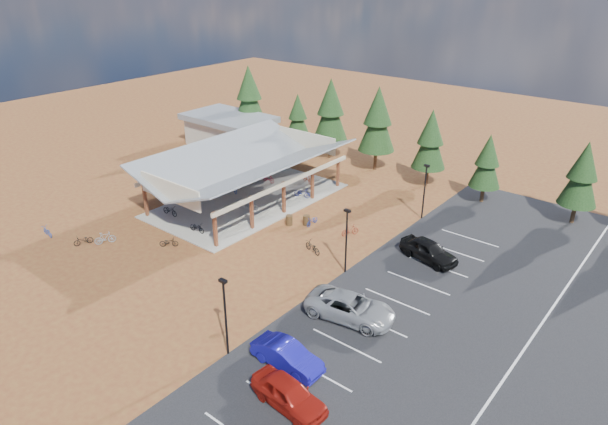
{
  "coord_description": "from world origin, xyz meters",
  "views": [
    {
      "loc": [
        24.61,
        -27.0,
        21.09
      ],
      "look_at": [
        -0.84,
        4.31,
        2.37
      ],
      "focal_mm": 32.0,
      "sensor_mm": 36.0,
      "label": 1
    }
  ],
  "objects_px": {
    "bike_4": "(197,227)",
    "bike_5": "(250,205)",
    "lamp_post_2": "(425,188)",
    "bike_7": "(307,178)",
    "bike_0": "(170,210)",
    "bike_1": "(200,194)",
    "lamp_post_1": "(346,237)",
    "bike_15": "(350,230)",
    "car_2": "(350,307)",
    "bike_10": "(47,232)",
    "car_4": "(429,250)",
    "lamp_post_0": "(225,312)",
    "bike_3": "(268,178)",
    "outbuilding": "(229,130)",
    "bike_8": "(83,240)",
    "bike_16": "(312,247)",
    "bike_2": "(233,188)",
    "car_0": "(289,394)",
    "bike_9": "(105,238)",
    "bike_pavilion": "(247,163)",
    "car_1": "(287,356)",
    "trash_bin_1": "(307,220)",
    "trash_bin_0": "(289,220)",
    "bike_6": "(302,193)",
    "bike_14": "(312,221)",
    "bike_12": "(169,242)"
  },
  "relations": [
    {
      "from": "car_1",
      "to": "bike_9",
      "type": "bearing_deg",
      "value": 84.42
    },
    {
      "from": "bike_8",
      "to": "car_1",
      "type": "height_order",
      "value": "car_1"
    },
    {
      "from": "trash_bin_1",
      "to": "bike_16",
      "type": "bearing_deg",
      "value": -45.74
    },
    {
      "from": "bike_2",
      "to": "car_2",
      "type": "xyz_separation_m",
      "value": [
        21.09,
        -9.89,
        0.31
      ]
    },
    {
      "from": "bike_4",
      "to": "bike_5",
      "type": "xyz_separation_m",
      "value": [
        0.36,
        6.14,
        0.06
      ]
    },
    {
      "from": "bike_0",
      "to": "bike_1",
      "type": "distance_m",
      "value": 4.15
    },
    {
      "from": "bike_10",
      "to": "car_4",
      "type": "xyz_separation_m",
      "value": [
        26.88,
        16.59,
        0.43
      ]
    },
    {
      "from": "bike_0",
      "to": "bike_9",
      "type": "xyz_separation_m",
      "value": [
        0.13,
        -6.73,
        -0.06
      ]
    },
    {
      "from": "bike_7",
      "to": "bike_16",
      "type": "bearing_deg",
      "value": -120.58
    },
    {
      "from": "lamp_post_2",
      "to": "bike_14",
      "type": "height_order",
      "value": "lamp_post_2"
    },
    {
      "from": "lamp_post_0",
      "to": "bike_2",
      "type": "xyz_separation_m",
      "value": [
        -17.51,
        17.35,
        -2.43
      ]
    },
    {
      "from": "bike_5",
      "to": "car_4",
      "type": "distance_m",
      "value": 17.26
    },
    {
      "from": "outbuilding",
      "to": "bike_8",
      "type": "xyz_separation_m",
      "value": [
        9.87,
        -25.99,
        -1.62
      ]
    },
    {
      "from": "outbuilding",
      "to": "bike_12",
      "type": "distance_m",
      "value": 26.81
    },
    {
      "from": "lamp_post_0",
      "to": "bike_1",
      "type": "relative_size",
      "value": 2.9
    },
    {
      "from": "bike_2",
      "to": "car_4",
      "type": "relative_size",
      "value": 0.36
    },
    {
      "from": "lamp_post_1",
      "to": "trash_bin_0",
      "type": "distance_m",
      "value": 9.47
    },
    {
      "from": "lamp_post_1",
      "to": "bike_2",
      "type": "bearing_deg",
      "value": 163.01
    },
    {
      "from": "bike_0",
      "to": "bike_15",
      "type": "relative_size",
      "value": 1.11
    },
    {
      "from": "lamp_post_1",
      "to": "bike_15",
      "type": "xyz_separation_m",
      "value": [
        -3.13,
        5.16,
        -2.49
      ]
    },
    {
      "from": "lamp_post_0",
      "to": "bike_15",
      "type": "xyz_separation_m",
      "value": [
        -3.13,
        17.16,
        -2.49
      ]
    },
    {
      "from": "bike_6",
      "to": "car_4",
      "type": "height_order",
      "value": "car_4"
    },
    {
      "from": "bike_9",
      "to": "car_0",
      "type": "height_order",
      "value": "car_0"
    },
    {
      "from": "bike_1",
      "to": "bike_9",
      "type": "relative_size",
      "value": 1.04
    },
    {
      "from": "bike_0",
      "to": "car_4",
      "type": "distance_m",
      "value": 23.26
    },
    {
      "from": "lamp_post_0",
      "to": "bike_3",
      "type": "xyz_separation_m",
      "value": [
        -16.58,
        21.58,
        -2.39
      ]
    },
    {
      "from": "bike_0",
      "to": "lamp_post_2",
      "type": "bearing_deg",
      "value": -54.15
    },
    {
      "from": "bike_4",
      "to": "bike_7",
      "type": "relative_size",
      "value": 0.95
    },
    {
      "from": "lamp_post_2",
      "to": "bike_7",
      "type": "relative_size",
      "value": 3.0
    },
    {
      "from": "bike_1",
      "to": "bike_7",
      "type": "relative_size",
      "value": 1.04
    },
    {
      "from": "lamp_post_0",
      "to": "bike_0",
      "type": "relative_size",
      "value": 2.87
    },
    {
      "from": "bike_1",
      "to": "outbuilding",
      "type": "bearing_deg",
      "value": 25.38
    },
    {
      "from": "bike_pavilion",
      "to": "lamp_post_0",
      "type": "xyz_separation_m",
      "value": [
        15.0,
        -17.0,
        -0.85
      ]
    },
    {
      "from": "car_2",
      "to": "bike_5",
      "type": "bearing_deg",
      "value": 54.63
    },
    {
      "from": "bike_8",
      "to": "bike_16",
      "type": "xyz_separation_m",
      "value": [
        15.37,
        10.81,
        0.07
      ]
    },
    {
      "from": "bike_pavilion",
      "to": "bike_15",
      "type": "height_order",
      "value": "bike_pavilion"
    },
    {
      "from": "car_4",
      "to": "trash_bin_0",
      "type": "bearing_deg",
      "value": 111.4
    },
    {
      "from": "bike_0",
      "to": "car_0",
      "type": "distance_m",
      "value": 25.91
    },
    {
      "from": "lamp_post_2",
      "to": "car_4",
      "type": "distance_m",
      "value": 7.9
    },
    {
      "from": "bike_0",
      "to": "bike_16",
      "type": "relative_size",
      "value": 0.98
    },
    {
      "from": "lamp_post_2",
      "to": "car_4",
      "type": "relative_size",
      "value": 1.08
    },
    {
      "from": "bike_7",
      "to": "bike_8",
      "type": "relative_size",
      "value": 1.11
    },
    {
      "from": "bike_14",
      "to": "bike_1",
      "type": "bearing_deg",
      "value": -171.36
    },
    {
      "from": "trash_bin_0",
      "to": "bike_16",
      "type": "xyz_separation_m",
      "value": [
        4.69,
        -2.64,
        0.03
      ]
    },
    {
      "from": "car_4",
      "to": "trash_bin_1",
      "type": "bearing_deg",
      "value": 107.64
    },
    {
      "from": "outbuilding",
      "to": "car_2",
      "type": "height_order",
      "value": "outbuilding"
    },
    {
      "from": "trash_bin_1",
      "to": "lamp_post_2",
      "type": "bearing_deg",
      "value": 46.31
    },
    {
      "from": "outbuilding",
      "to": "bike_16",
      "type": "height_order",
      "value": "outbuilding"
    },
    {
      "from": "bike_5",
      "to": "car_2",
      "type": "relative_size",
      "value": 0.28
    },
    {
      "from": "outbuilding",
      "to": "bike_4",
      "type": "relative_size",
      "value": 6.79
    }
  ]
}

